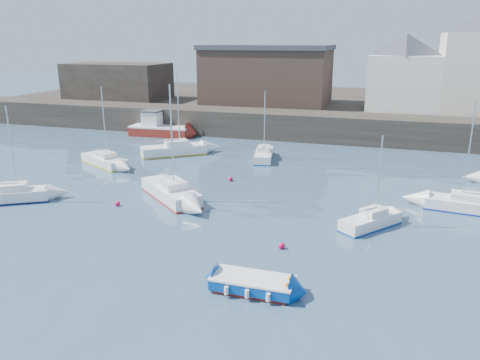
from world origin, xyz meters
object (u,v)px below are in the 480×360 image
(sailboat_a, at_px, (11,195))
(sailboat_b, at_px, (171,192))
(blue_dinghy, at_px, (253,284))
(buoy_mid, at_px, (281,249))
(sailboat_d, at_px, (470,205))
(buoy_near, at_px, (118,206))
(sailboat_c, at_px, (371,221))
(buoy_far, at_px, (231,181))
(sailboat_h, at_px, (174,150))
(fishing_boat, at_px, (159,128))
(sailboat_e, at_px, (104,160))
(sailboat_f, at_px, (264,155))

(sailboat_a, xyz_separation_m, sailboat_b, (10.55, 3.99, 0.06))
(blue_dinghy, relative_size, buoy_mid, 10.40)
(sailboat_d, relative_size, buoy_near, 20.64)
(sailboat_a, relative_size, sailboat_c, 1.20)
(sailboat_a, xyz_separation_m, buoy_mid, (20.06, -1.88, -0.48))
(sailboat_a, xyz_separation_m, buoy_far, (13.27, 9.49, -0.48))
(buoy_far, bearing_deg, sailboat_h, 140.52)
(blue_dinghy, relative_size, fishing_boat, 0.52)
(sailboat_a, relative_size, sailboat_h, 0.83)
(blue_dinghy, distance_m, fishing_boat, 37.67)
(buoy_mid, bearing_deg, sailboat_e, 147.00)
(sailboat_b, height_order, buoy_far, sailboat_b)
(sailboat_e, height_order, buoy_near, sailboat_e)
(fishing_boat, xyz_separation_m, sailboat_f, (14.95, -7.51, -0.48))
(sailboat_c, bearing_deg, buoy_near, -175.62)
(buoy_far, bearing_deg, sailboat_a, -144.43)
(sailboat_d, bearing_deg, buoy_far, 173.97)
(sailboat_b, relative_size, sailboat_f, 1.28)
(fishing_boat, xyz_separation_m, sailboat_a, (0.91, -24.70, -0.45))
(sailboat_c, relative_size, buoy_far, 15.45)
(buoy_far, bearing_deg, buoy_mid, -59.18)
(fishing_boat, bearing_deg, buoy_near, -69.67)
(blue_dinghy, height_order, sailboat_a, sailboat_a)
(fishing_boat, height_order, sailboat_h, sailboat_h)
(buoy_near, distance_m, buoy_far, 9.78)
(fishing_boat, distance_m, sailboat_d, 36.04)
(sailboat_a, height_order, sailboat_f, sailboat_a)
(sailboat_c, relative_size, sailboat_h, 0.69)
(sailboat_h, relative_size, buoy_far, 22.30)
(sailboat_c, xyz_separation_m, sailboat_f, (-10.57, 14.43, 0.02))
(sailboat_a, xyz_separation_m, buoy_near, (7.70, 1.46, -0.48))
(fishing_boat, xyz_separation_m, buoy_near, (8.61, -23.24, -0.93))
(sailboat_c, height_order, sailboat_h, sailboat_h)
(sailboat_a, distance_m, sailboat_e, 10.73)
(buoy_near, bearing_deg, sailboat_a, -169.25)
(sailboat_a, bearing_deg, buoy_far, 35.57)
(sailboat_d, xyz_separation_m, buoy_near, (-23.13, -6.18, -0.45))
(blue_dinghy, height_order, sailboat_c, sailboat_c)
(sailboat_f, bearing_deg, sailboat_c, -53.77)
(fishing_boat, relative_size, sailboat_c, 1.29)
(sailboat_b, distance_m, sailboat_c, 14.11)
(blue_dinghy, distance_m, sailboat_d, 18.14)
(sailboat_d, xyz_separation_m, sailboat_h, (-25.80, 8.65, 0.09))
(buoy_near, bearing_deg, sailboat_h, 100.23)
(blue_dinghy, xyz_separation_m, sailboat_b, (-9.25, 10.76, 0.13))
(sailboat_f, distance_m, buoy_far, 7.75)
(sailboat_h, bearing_deg, sailboat_d, -18.53)
(sailboat_e, bearing_deg, buoy_mid, -33.00)
(sailboat_c, xyz_separation_m, sailboat_d, (6.22, 4.88, 0.01))
(sailboat_h, bearing_deg, sailboat_a, -107.14)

